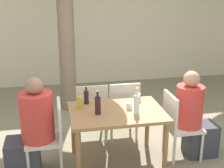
# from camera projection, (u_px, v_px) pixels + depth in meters

# --- Properties ---
(ground_plane) EXTENTS (30.00, 30.00, 0.00)m
(ground_plane) POSITION_uv_depth(u_px,v_px,m) (116.00, 163.00, 4.07)
(ground_plane) COLOR gray
(cafe_building_wall) EXTENTS (10.00, 0.08, 2.80)m
(cafe_building_wall) POSITION_uv_depth(u_px,v_px,m) (84.00, 22.00, 6.92)
(cafe_building_wall) COLOR beige
(cafe_building_wall) RESTS_ON ground_plane
(dining_table_front) EXTENTS (1.16, 0.84, 0.74)m
(dining_table_front) POSITION_uv_depth(u_px,v_px,m) (117.00, 118.00, 3.87)
(dining_table_front) COLOR #996B42
(dining_table_front) RESTS_ON ground_plane
(patio_chair_0) EXTENTS (0.44, 0.44, 0.90)m
(patio_chair_0) POSITION_uv_depth(u_px,v_px,m) (51.00, 133.00, 3.77)
(patio_chair_0) COLOR beige
(patio_chair_0) RESTS_ON ground_plane
(patio_chair_1) EXTENTS (0.44, 0.44, 0.90)m
(patio_chair_1) POSITION_uv_depth(u_px,v_px,m) (177.00, 122.00, 4.07)
(patio_chair_1) COLOR beige
(patio_chair_1) RESTS_ON ground_plane
(patio_chair_2) EXTENTS (0.44, 0.44, 0.90)m
(patio_chair_2) POSITION_uv_depth(u_px,v_px,m) (91.00, 109.00, 4.48)
(patio_chair_2) COLOR beige
(patio_chair_2) RESTS_ON ground_plane
(patio_chair_3) EXTENTS (0.44, 0.44, 0.90)m
(patio_chair_3) POSITION_uv_depth(u_px,v_px,m) (123.00, 107.00, 4.57)
(patio_chair_3) COLOR beige
(patio_chair_3) RESTS_ON ground_plane
(person_seated_0) EXTENTS (0.60, 0.39, 1.22)m
(person_seated_0) POSITION_uv_depth(u_px,v_px,m) (31.00, 131.00, 3.71)
(person_seated_0) COLOR #383842
(person_seated_0) RESTS_ON ground_plane
(person_seated_1) EXTENTS (0.58, 0.36, 1.19)m
(person_seated_1) POSITION_uv_depth(u_px,v_px,m) (194.00, 119.00, 4.10)
(person_seated_1) COLOR #383842
(person_seated_1) RESTS_ON ground_plane
(water_bottle_0) EXTENTS (0.07, 0.07, 0.33)m
(water_bottle_0) POSITION_uv_depth(u_px,v_px,m) (137.00, 104.00, 3.72)
(water_bottle_0) COLOR silver
(water_bottle_0) RESTS_ON dining_table_front
(oil_cruet_1) EXTENTS (0.07, 0.07, 0.23)m
(oil_cruet_1) POSITION_uv_depth(u_px,v_px,m) (80.00, 102.00, 3.87)
(oil_cruet_1) COLOR gold
(oil_cruet_1) RESTS_ON dining_table_front
(wine_bottle_2) EXTENTS (0.07, 0.07, 0.30)m
(wine_bottle_2) POSITION_uv_depth(u_px,v_px,m) (98.00, 105.00, 3.72)
(wine_bottle_2) COLOR #331923
(wine_bottle_2) RESTS_ON dining_table_front
(wine_bottle_3) EXTENTS (0.06, 0.06, 0.24)m
(wine_bottle_3) POSITION_uv_depth(u_px,v_px,m) (86.00, 97.00, 4.04)
(wine_bottle_3) COLOR #331923
(wine_bottle_3) RESTS_ON dining_table_front
(drinking_glass_0) EXTENTS (0.06, 0.06, 0.10)m
(drinking_glass_0) POSITION_uv_depth(u_px,v_px,m) (138.00, 97.00, 4.15)
(drinking_glass_0) COLOR silver
(drinking_glass_0) RESTS_ON dining_table_front
(drinking_glass_1) EXTENTS (0.07, 0.07, 0.08)m
(drinking_glass_1) POSITION_uv_depth(u_px,v_px,m) (129.00, 106.00, 3.89)
(drinking_glass_1) COLOR white
(drinking_glass_1) RESTS_ON dining_table_front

